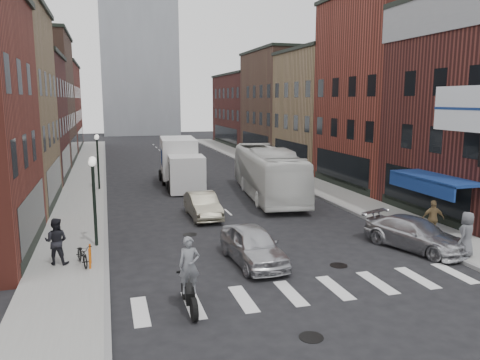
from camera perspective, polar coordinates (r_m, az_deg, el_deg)
name	(u,v)px	position (r m, az deg, el deg)	size (l,w,h in m)	color
ground	(283,262)	(19.60, 5.30, -9.94)	(160.00, 160.00, 0.00)	black
sidewalk_left	(86,182)	(39.74, -18.30, -0.18)	(3.00, 74.00, 0.15)	gray
sidewalk_right	(283,173)	(42.55, 5.20, 0.91)	(3.00, 74.00, 0.15)	gray
curb_left	(105,182)	(39.71, -16.13, -0.18)	(0.20, 74.00, 0.16)	gray
curb_right	(267,174)	(42.04, 3.30, 0.73)	(0.20, 74.00, 0.16)	gray
crosswalk_stripes	(314,290)	(17.04, 9.06, -13.14)	(12.00, 2.20, 0.01)	silver
bldg_left_far_a	(19,99)	(52.80, -25.33, 8.91)	(10.30, 12.20, 13.30)	#4C3026
bldg_left_far_b	(38,107)	(66.67, -23.38, 8.17)	(10.30, 16.20, 11.30)	maroon
bldg_right_mid_a	(403,92)	(38.03, 19.20, 10.07)	(10.30, 10.20, 14.30)	maroon
bldg_right_mid_b	(339,110)	(46.58, 11.95, 8.40)	(10.30, 10.20, 11.30)	olive
bldg_right_far_a	(295,103)	(56.53, 6.69, 9.25)	(10.30, 12.20, 12.30)	#4C3026
bldg_right_far_b	(258,110)	(69.67, 2.18, 8.57)	(10.30, 16.20, 10.30)	#411917
awning_blue	(431,179)	(25.49, 22.29, 0.08)	(1.80, 5.00, 0.78)	navy
billboard_sign	(460,110)	(23.43, 25.23, 7.72)	(1.52, 3.00, 3.70)	black
distant_tower	(136,2)	(97.16, -12.57, 20.46)	(14.00, 14.00, 50.00)	#9399A0
streetlamp_near	(93,185)	(21.49, -17.43, -0.56)	(0.32, 1.22, 4.11)	black
streetlamp_far	(97,151)	(35.36, -16.99, 3.36)	(0.32, 1.22, 4.11)	black
bike_rack	(90,256)	(19.44, -17.82, -8.83)	(0.08, 0.68, 0.80)	#D8590C
box_truck	(180,163)	(36.05, -7.27, 2.04)	(2.97, 8.53, 3.64)	silver
motorcycle_rider	(189,276)	(15.04, -6.21, -11.59)	(0.70, 2.38, 2.42)	black
transit_bus	(268,172)	(32.01, 3.41, 0.92)	(2.83, 12.09, 3.37)	silver
sedan_left_near	(253,245)	(19.20, 1.58, -7.94)	(1.79, 4.44, 1.51)	silver
sedan_left_far	(203,205)	(26.53, -4.57, -3.10)	(1.49, 4.27, 1.41)	#A8A288
curb_car	(415,234)	(22.36, 20.56, -6.17)	(1.94, 4.78, 1.39)	#B5B5BA
parked_bicycle	(83,254)	(19.68, -18.65, -8.58)	(0.56, 1.62, 0.85)	black
ped_left_solo	(56,241)	(19.96, -21.51, -6.95)	(0.91, 0.53, 1.88)	black
ped_right_b	(433,219)	(24.04, 22.48, -4.36)	(1.04, 0.52, 1.77)	olive
ped_right_c	(467,234)	(21.62, 25.91, -5.97)	(0.93, 0.60, 1.90)	#515258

